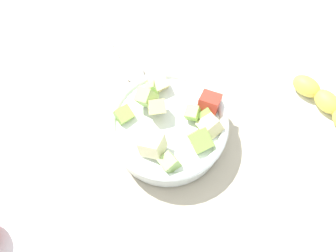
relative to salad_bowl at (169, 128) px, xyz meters
name	(u,v)px	position (x,y,z in m)	size (l,w,h in m)	color
ground_plane	(161,137)	(0.00, 0.01, -0.04)	(2.40, 2.40, 0.00)	silver
placemat	(161,136)	(0.00, 0.01, -0.04)	(0.49, 0.30, 0.01)	#BCB299
salad_bowl	(169,128)	(0.00, 0.00, 0.00)	(0.21, 0.21, 0.10)	white
serving_spoon	(125,57)	(0.16, 0.09, -0.03)	(0.19, 0.12, 0.01)	#B7B7BC
banana_whole	(326,103)	(0.07, -0.28, -0.02)	(0.13, 0.13, 0.04)	yellow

